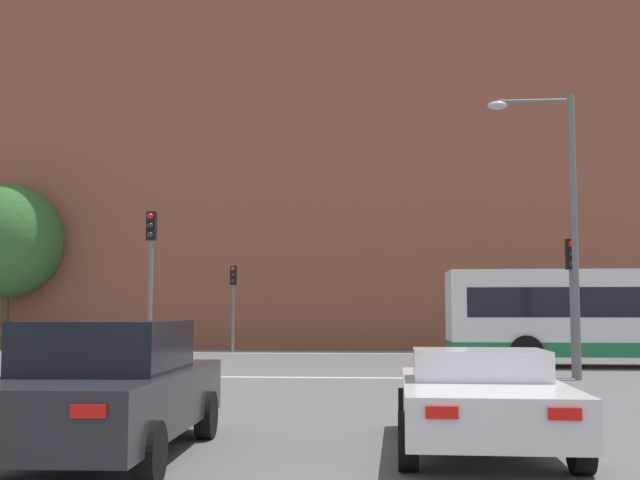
# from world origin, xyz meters

# --- Properties ---
(stop_line_strip) EXTENTS (8.61, 0.30, 0.01)m
(stop_line_strip) POSITION_xyz_m (0.00, 16.83, 0.00)
(stop_line_strip) COLOR silver
(stop_line_strip) RESTS_ON ground_plane
(far_pavement) EXTENTS (69.57, 2.50, 0.01)m
(far_pavement) POSITION_xyz_m (0.00, 29.28, 0.01)
(far_pavement) COLOR gray
(far_pavement) RESTS_ON ground_plane
(brick_civic_building) EXTENTS (43.56, 12.52, 26.03)m
(brick_civic_building) POSITION_xyz_m (-2.15, 38.32, 10.04)
(brick_civic_building) COLOR brown
(brick_civic_building) RESTS_ON ground_plane
(car_saloon_left) EXTENTS (2.13, 4.82, 1.61)m
(car_saloon_left) POSITION_xyz_m (-2.31, 5.24, 0.81)
(car_saloon_left) COLOR #232328
(car_saloon_left) RESTS_ON ground_plane
(car_roadster_right) EXTENTS (2.11, 4.38, 1.24)m
(car_roadster_right) POSITION_xyz_m (2.16, 6.08, 0.64)
(car_roadster_right) COLOR silver
(car_roadster_right) RESTS_ON ground_plane
(bus_crossing_lead) EXTENTS (11.58, 2.68, 2.99)m
(bus_crossing_lead) POSITION_xyz_m (8.77, 21.56, 1.60)
(bus_crossing_lead) COLOR silver
(bus_crossing_lead) RESTS_ON ground_plane
(traffic_light_near_left) EXTENTS (0.26, 0.31, 4.47)m
(traffic_light_near_left) POSITION_xyz_m (-5.43, 17.38, 2.99)
(traffic_light_near_left) COLOR slate
(traffic_light_near_left) RESTS_ON ground_plane
(traffic_light_far_left) EXTENTS (0.26, 0.31, 3.61)m
(traffic_light_far_left) POSITION_xyz_m (-5.30, 28.78, 2.45)
(traffic_light_far_left) COLOR slate
(traffic_light_far_left) RESTS_ON ground_plane
(traffic_light_near_right) EXTENTS (0.26, 0.31, 3.61)m
(traffic_light_near_right) POSITION_xyz_m (5.85, 17.21, 2.46)
(traffic_light_near_right) COLOR slate
(traffic_light_near_right) RESTS_ON ground_plane
(street_lamp_junction) EXTENTS (2.21, 0.36, 7.31)m
(street_lamp_junction) POSITION_xyz_m (5.44, 16.59, 4.47)
(street_lamp_junction) COLOR slate
(street_lamp_junction) RESTS_ON ground_plane
(pedestrian_waiting) EXTENTS (0.36, 0.45, 1.67)m
(pedestrian_waiting) POSITION_xyz_m (8.32, 29.89, 0.97)
(pedestrian_waiting) COLOR #333851
(pedestrian_waiting) RESTS_ON ground_plane
(tree_by_building) EXTENTS (4.97, 4.97, 7.55)m
(tree_by_building) POSITION_xyz_m (-16.27, 31.18, 4.93)
(tree_by_building) COLOR #4C3823
(tree_by_building) RESTS_ON ground_plane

